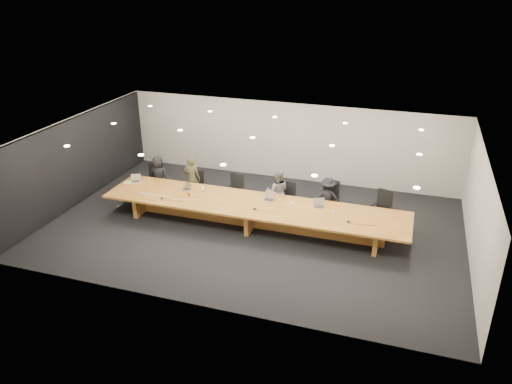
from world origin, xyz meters
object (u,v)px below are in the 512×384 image
at_px(laptop_a, 135,178).
at_px(mic_left, 162,198).
at_px(water_bottle, 203,191).
at_px(paper_cup_far, 333,212).
at_px(laptop_e, 319,204).
at_px(chair_left, 197,186).
at_px(chair_mid_left, 235,190).
at_px(conference_table, 253,211).
at_px(chair_far_left, 155,179).
at_px(person_d, 327,198).
at_px(person_b, 192,179).
at_px(chair_mid_right, 287,198).
at_px(mic_center, 255,208).
at_px(person_a, 159,176).
at_px(chair_right, 328,200).
at_px(laptop_d, 269,196).
at_px(amber_mug, 189,195).
at_px(paper_cup_near, 291,204).
at_px(av_box, 144,194).
at_px(mic_right, 349,221).
at_px(laptop_b, 186,186).
at_px(chair_far_right, 381,208).
at_px(person_c, 278,192).

height_order(laptop_a, mic_left, laptop_a).
bearing_deg(laptop_a, mic_left, -56.01).
xyz_separation_m(water_bottle, paper_cup_far, (3.99, -0.07, -0.07)).
bearing_deg(laptop_e, water_bottle, 162.86).
height_order(chair_left, chair_mid_left, chair_mid_left).
bearing_deg(conference_table, chair_far_left, 162.58).
xyz_separation_m(person_d, water_bottle, (-3.61, -1.06, 0.19)).
distance_m(person_b, person_d, 4.44).
relative_size(chair_mid_right, laptop_a, 3.34).
bearing_deg(mic_center, paper_cup_far, 10.08).
bearing_deg(person_a, chair_right, 179.24).
height_order(conference_table, laptop_d, laptop_d).
relative_size(person_b, laptop_e, 4.82).
distance_m(chair_far_left, chair_right, 5.89).
xyz_separation_m(chair_left, person_b, (-0.11, -0.09, 0.27)).
distance_m(amber_mug, paper_cup_near, 3.12).
distance_m(chair_right, av_box, 5.61).
bearing_deg(mic_right, laptop_a, 174.54).
distance_m(chair_mid_left, laptop_b, 1.61).
relative_size(conference_table, person_b, 5.79).
bearing_deg(av_box, person_a, 103.21).
xyz_separation_m(conference_table, chair_mid_left, (-1.02, 1.24, 0.01)).
distance_m(person_d, laptop_b, 4.35).
relative_size(chair_right, person_d, 0.89).
bearing_deg(person_b, chair_far_right, 175.81).
bearing_deg(mic_center, person_d, 39.99).
distance_m(chair_far_left, person_a, 0.21).
bearing_deg(paper_cup_far, chair_left, 166.30).
bearing_deg(mic_left, chair_far_right, 15.83).
relative_size(chair_left, person_c, 0.71).
distance_m(conference_table, chair_right, 2.36).
xyz_separation_m(conference_table, paper_cup_far, (2.35, 0.08, 0.27)).
bearing_deg(chair_far_left, chair_right, -15.28).
height_order(chair_mid_left, person_c, person_c).
height_order(paper_cup_far, mic_center, paper_cup_far).
bearing_deg(chair_mid_left, chair_mid_right, 1.79).
bearing_deg(laptop_e, chair_right, 62.88).
height_order(chair_far_right, paper_cup_near, chair_far_right).
bearing_deg(laptop_a, chair_far_left, 52.02).
height_order(chair_mid_left, person_b, person_b).
xyz_separation_m(chair_far_left, mic_left, (1.19, -1.71, 0.21)).
relative_size(water_bottle, paper_cup_far, 2.73).
bearing_deg(paper_cup_near, water_bottle, -178.28).
bearing_deg(amber_mug, laptop_d, 10.55).
bearing_deg(person_a, laptop_b, 146.85).
relative_size(person_d, laptop_b, 4.69).
bearing_deg(amber_mug, person_b, 110.74).
bearing_deg(mic_left, amber_mug, 30.78).
xyz_separation_m(chair_far_left, chair_mid_left, (2.87, 0.02, -0.03)).
distance_m(chair_far_left, chair_far_right, 7.47).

